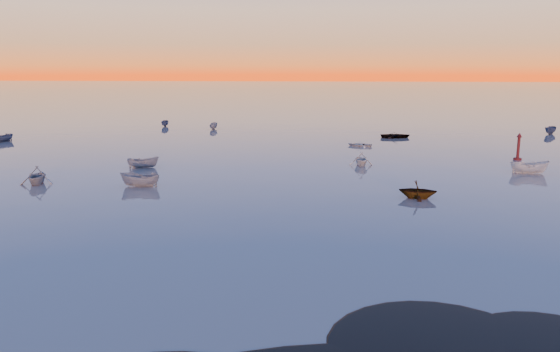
# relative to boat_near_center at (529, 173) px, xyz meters

# --- Properties ---
(ground) EXTENTS (600.00, 600.00, 0.00)m
(ground) POSITION_rel_boat_near_center_xyz_m (-28.77, 60.72, 0.00)
(ground) COLOR #70645D
(ground) RESTS_ON ground
(moored_fleet) EXTENTS (124.00, 58.00, 1.20)m
(moored_fleet) POSITION_rel_boat_near_center_xyz_m (-28.77, 13.72, 0.00)
(moored_fleet) COLOR beige
(moored_fleet) RESTS_ON ground
(boat_near_center) EXTENTS (1.88, 4.05, 1.38)m
(boat_near_center) POSITION_rel_boat_near_center_xyz_m (0.00, 0.00, 0.00)
(boat_near_center) COLOR beige
(boat_near_center) RESTS_ON ground
(boat_near_right) EXTENTS (3.60, 1.98, 1.20)m
(boat_near_right) POSITION_rel_boat_near_center_xyz_m (-17.60, 3.21, 0.00)
(boat_near_right) COLOR beige
(boat_near_right) RESTS_ON ground
(channel_marker) EXTENTS (0.96, 0.96, 3.42)m
(channel_marker) POSITION_rel_boat_near_center_xyz_m (1.67, 8.84, 1.35)
(channel_marker) COLOR #450E0F
(channel_marker) RESTS_ON ground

